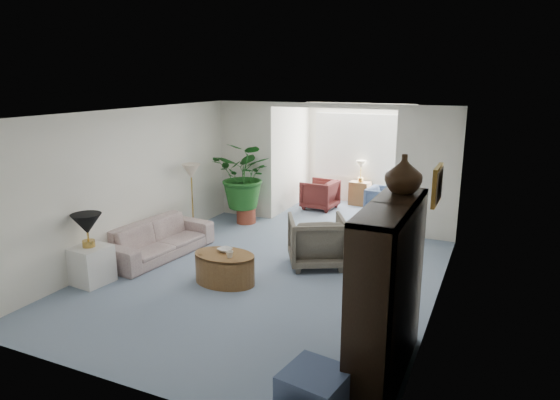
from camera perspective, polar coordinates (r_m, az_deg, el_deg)
The scene contains 26 objects.
floor at distance 7.65m, azimuth -1.89°, elevation -9.03°, with size 6.00×6.00×0.00m, color gray.
sunroom_floor at distance 11.26m, azimuth 7.41°, elevation -1.50°, with size 2.60×2.60×0.00m, color gray.
back_pier_left at distance 10.72m, azimuth -3.93°, elevation 4.64°, with size 1.20×0.12×2.50m, color white.
back_pier_right at distance 9.54m, azimuth 16.62°, elevation 2.91°, with size 1.20×0.12×2.50m, color white.
back_header at distance 9.83m, azimuth 5.93°, elevation 10.79°, with size 2.60×0.12×0.10m, color white.
window_pane at distance 12.00m, azimuth 9.17°, elevation 6.23°, with size 2.20×0.02×1.50m, color white.
window_blinds at distance 11.97m, azimuth 9.13°, elevation 6.21°, with size 2.20×0.02×1.50m, color white.
framed_picture at distance 6.36m, azimuth 17.82°, elevation 1.62°, with size 0.04×0.50×0.40m, color #BBAB96.
sofa at distance 8.71m, azimuth -13.81°, elevation -4.41°, with size 2.04×0.80×0.60m, color beige.
end_table at distance 7.91m, azimuth -21.01°, elevation -6.99°, with size 0.51×0.51×0.57m, color white.
table_lamp at distance 7.72m, azimuth -21.42°, elevation -2.59°, with size 0.44×0.44×0.30m, color black.
floor_lamp at distance 9.55m, azimuth -10.24°, elevation 3.29°, with size 0.36×0.36×0.28m, color beige.
coffee_table at distance 7.46m, azimuth -6.41°, elevation -7.84°, with size 0.95×0.95×0.45m, color brown.
coffee_bowl at distance 7.48m, azimuth -6.40°, elevation -5.74°, with size 0.21×0.21×0.05m, color beige.
coffee_cup at distance 7.21m, azimuth -5.84°, elevation -6.27°, with size 0.11×0.11×0.10m, color beige.
wingback_chair at distance 8.05m, azimuth 4.26°, elevation -4.72°, with size 0.88×0.90×0.82m, color #696353.
side_table_dark at distance 8.17m, azimuth 9.61°, elevation -5.53°, with size 0.48×0.38×0.57m, color black.
entertainment_cabinet at distance 5.12m, azimuth 12.28°, elevation -10.33°, with size 0.44×1.64×1.82m, color black.
cabinet_urn at distance 5.26m, azimuth 14.09°, elevation 2.95°, with size 0.39×0.39×0.40m, color #311E10.
ottoman at distance 4.79m, azimuth 4.05°, elevation -21.42°, with size 0.55×0.55×0.44m, color slate.
plant_pot at distance 10.42m, azimuth -3.94°, elevation -1.78°, with size 0.40×0.40×0.32m, color brown.
house_plant at distance 10.22m, azimuth -4.02°, elevation 2.86°, with size 1.26×1.09×1.40m, color #1E591E.
sunroom_chair_blue at distance 11.10m, azimuth 11.91°, elevation -0.21°, with size 0.69×0.71×0.64m, color slate.
sunroom_chair_maroon at distance 11.49m, azimuth 4.62°, elevation 0.65°, with size 0.73×0.75×0.68m, color maroon.
sunroom_table at distance 11.99m, azimuth 9.22°, elevation 0.78°, with size 0.46×0.36×0.57m, color brown.
shelf_clutter at distance 4.97m, azimuth 11.55°, elevation -8.83°, with size 0.30×1.30×1.06m.
Camera 1 is at (3.15, -6.29, 3.00)m, focal length 31.66 mm.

